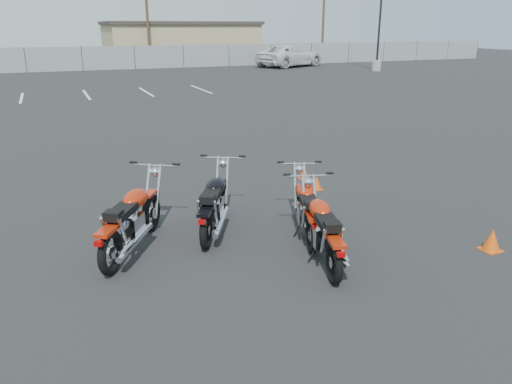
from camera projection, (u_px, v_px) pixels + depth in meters
name	position (u px, v px, depth m)	size (l,w,h in m)	color
ground	(259.00, 243.00, 8.00)	(120.00, 120.00, 0.00)	black
motorcycle_front_red	(132.00, 220.00, 7.57)	(1.60, 2.15, 1.12)	black
motorcycle_second_black	(215.00, 204.00, 8.33)	(1.40, 2.08, 1.06)	black
motorcycle_third_red	(323.00, 230.00, 7.29)	(1.04, 2.12, 1.05)	black
motorcycle_rear_red	(307.00, 209.00, 8.17)	(1.12, 2.03, 1.01)	black
training_cone_near	(304.00, 172.00, 11.34)	(0.24, 0.24, 0.29)	#DC4B0B
training_cone_far	(492.00, 240.00, 7.69)	(0.29, 0.29, 0.35)	#DC4B0B
training_cone_extra	(316.00, 183.00, 10.57)	(0.24, 0.24, 0.29)	#DC4B0B
light_pole_east	(379.00, 31.00, 37.51)	(0.80, 0.70, 11.07)	gray
chainlink_fence	(82.00, 59.00, 38.36)	(80.06, 0.06, 1.80)	gray
tan_building_east	(179.00, 41.00, 49.58)	(14.40, 9.40, 3.70)	tan
utility_pole_c	(147.00, 9.00, 42.85)	(1.80, 0.24, 9.00)	#422D1E
utility_pole_d	(324.00, 11.00, 50.29)	(1.80, 0.24, 9.00)	#422D1E
parking_line_stripes	(55.00, 96.00, 24.60)	(15.12, 4.00, 0.01)	silver
white_van	(290.00, 50.00, 42.01)	(7.31, 2.92, 2.78)	silver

